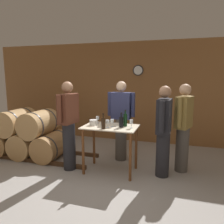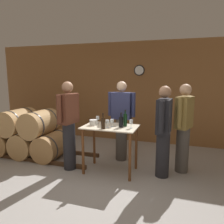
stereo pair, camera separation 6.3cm
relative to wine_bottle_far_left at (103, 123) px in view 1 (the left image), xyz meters
name	(u,v)px [view 1 (the left image)]	position (x,y,z in m)	size (l,w,h in m)	color
ground_plane	(94,189)	(0.01, -0.49, -0.99)	(14.00, 14.00, 0.00)	#9E9993
back_wall	(132,92)	(0.01, 2.33, 0.36)	(8.40, 0.08, 2.70)	brown
barrel_rack	(28,136)	(-1.97, 0.48, -0.52)	(3.11, 0.84, 1.06)	#4C331E
tasting_table	(110,136)	(0.06, 0.22, -0.29)	(1.00, 0.65, 0.88)	beige
wine_bottle_far_left	(103,123)	(0.00, 0.00, 0.00)	(0.07, 0.07, 0.28)	black
wine_bottle_left	(121,122)	(0.27, 0.20, 0.00)	(0.08, 0.08, 0.27)	black
wine_bottle_center	(125,120)	(0.32, 0.29, 0.02)	(0.07, 0.07, 0.31)	black
wine_glass_near_left	(98,118)	(-0.26, 0.39, 0.00)	(0.06, 0.06, 0.14)	silver
wine_glass_near_center	(107,122)	(0.04, 0.10, 0.00)	(0.07, 0.07, 0.14)	silver
wine_glass_near_right	(112,121)	(0.11, 0.18, 0.00)	(0.06, 0.06, 0.14)	silver
wine_glass_far_side	(131,122)	(0.46, 0.19, 0.01)	(0.06, 0.06, 0.15)	silver
ice_bucket	(93,122)	(-0.27, 0.21, -0.05)	(0.15, 0.15, 0.10)	white
person_host	(121,119)	(0.10, 0.86, -0.09)	(0.59, 0.24, 1.69)	#4C4742
person_visitor_with_scarf	(164,130)	(1.02, 0.32, -0.12)	(0.25, 0.59, 1.64)	#232328
person_visitor_bearded	(68,124)	(-0.73, 0.09, -0.09)	(0.29, 0.58, 1.70)	#232328
person_visitor_near_door	(183,126)	(1.35, 0.64, -0.11)	(0.34, 0.56, 1.66)	#4C4742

